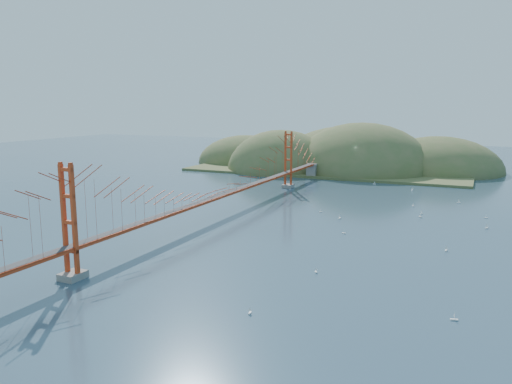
% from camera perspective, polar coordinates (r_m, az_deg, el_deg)
% --- Properties ---
extents(ground, '(320.00, 320.00, 0.00)m').
position_cam_1_polar(ground, '(76.84, -4.33, -2.90)').
color(ground, '#304C61').
rests_on(ground, ground).
extents(bridge, '(2.20, 94.40, 12.00)m').
position_cam_1_polar(bridge, '(75.74, -4.34, 2.30)').
color(bridge, gray).
rests_on(bridge, ground).
extents(far_headlands, '(84.00, 58.00, 25.00)m').
position_cam_1_polar(far_headlands, '(139.37, 10.19, 2.82)').
color(far_headlands, olive).
rests_on(far_headlands, ground).
extents(sailboat_14, '(0.53, 0.63, 0.73)m').
position_cam_1_polar(sailboat_14, '(76.73, 9.53, -2.91)').
color(sailboat_14, white).
rests_on(sailboat_14, ground).
extents(sailboat_12, '(0.65, 0.65, 0.71)m').
position_cam_1_polar(sailboat_12, '(110.85, 13.38, 0.95)').
color(sailboat_12, white).
rests_on(sailboat_12, ground).
extents(sailboat_15, '(0.62, 0.64, 0.72)m').
position_cam_1_polar(sailboat_15, '(104.93, 17.43, 0.25)').
color(sailboat_15, white).
rests_on(sailboat_15, ground).
extents(sailboat_5, '(0.53, 0.64, 0.74)m').
position_cam_1_polar(sailboat_5, '(63.48, 20.90, -6.20)').
color(sailboat_5, white).
rests_on(sailboat_5, ground).
extents(sailboat_10, '(0.49, 0.55, 0.62)m').
position_cam_1_polar(sailboat_10, '(42.62, -0.71, -13.55)').
color(sailboat_10, white).
rests_on(sailboat_10, ground).
extents(sailboat_3, '(0.53, 0.53, 0.56)m').
position_cam_1_polar(sailboat_3, '(80.82, 7.39, -2.21)').
color(sailboat_3, white).
rests_on(sailboat_3, ground).
extents(sailboat_2, '(0.57, 0.48, 0.65)m').
position_cam_1_polar(sailboat_2, '(68.23, 10.00, -4.57)').
color(sailboat_2, white).
rests_on(sailboat_2, ground).
extents(sailboat_8, '(0.69, 0.69, 0.73)m').
position_cam_1_polar(sailboat_8, '(94.48, 22.16, -1.08)').
color(sailboat_8, white).
rests_on(sailboat_8, ground).
extents(sailboat_4, '(0.56, 0.56, 0.63)m').
position_cam_1_polar(sailboat_4, '(83.16, 18.38, -2.30)').
color(sailboat_4, white).
rests_on(sailboat_4, ground).
extents(sailboat_1, '(0.71, 0.71, 0.74)m').
position_cam_1_polar(sailboat_1, '(80.65, 18.26, -2.65)').
color(sailboat_1, white).
rests_on(sailboat_1, ground).
extents(sailboat_7, '(0.55, 0.45, 0.64)m').
position_cam_1_polar(sailboat_7, '(83.69, 24.77, -2.64)').
color(sailboat_7, white).
rests_on(sailboat_7, ground).
extents(sailboat_16, '(0.59, 0.59, 0.64)m').
position_cam_1_polar(sailboat_16, '(88.92, 17.52, -1.47)').
color(sailboat_16, white).
rests_on(sailboat_16, ground).
extents(sailboat_13, '(0.63, 0.59, 0.71)m').
position_cam_1_polar(sailboat_13, '(44.38, 21.71, -13.29)').
color(sailboat_13, white).
rests_on(sailboat_13, ground).
extents(sailboat_6, '(0.53, 0.53, 0.57)m').
position_cam_1_polar(sailboat_6, '(52.56, 6.87, -8.97)').
color(sailboat_6, white).
rests_on(sailboat_6, ground).
extents(sailboat_extra_0, '(0.67, 0.67, 0.73)m').
position_cam_1_polar(sailboat_extra_0, '(76.86, 24.85, -3.70)').
color(sailboat_extra_0, white).
rests_on(sailboat_extra_0, ground).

